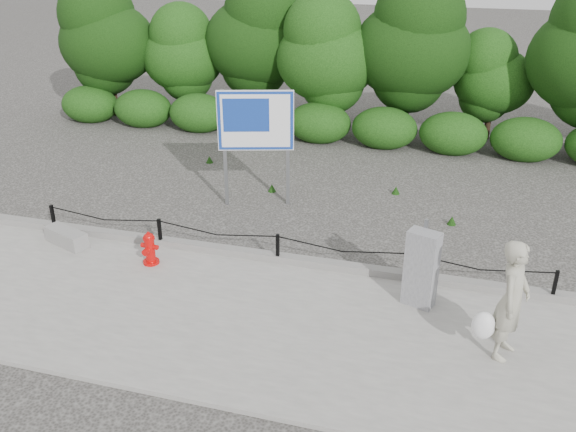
# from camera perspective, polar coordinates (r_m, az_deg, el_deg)

# --- Properties ---
(ground) EXTENTS (90.00, 90.00, 0.00)m
(ground) POSITION_cam_1_polar(r_m,az_deg,el_deg) (11.95, -0.96, -4.65)
(ground) COLOR #2D2B28
(ground) RESTS_ON ground
(sidewalk) EXTENTS (14.00, 4.00, 0.08)m
(sidewalk) POSITION_cam_1_polar(r_m,az_deg,el_deg) (10.33, -4.19, -9.79)
(sidewalk) COLOR gray
(sidewalk) RESTS_ON ground
(curb) EXTENTS (14.00, 0.22, 0.14)m
(curb) POSITION_cam_1_polar(r_m,az_deg,el_deg) (11.92, -0.89, -3.91)
(curb) COLOR slate
(curb) RESTS_ON sidewalk
(chain_barrier) EXTENTS (10.06, 0.06, 0.60)m
(chain_barrier) POSITION_cam_1_polar(r_m,az_deg,el_deg) (11.73, -0.97, -2.72)
(chain_barrier) COLOR black
(chain_barrier) RESTS_ON sidewalk
(treeline) EXTENTS (20.32, 3.88, 4.91)m
(treeline) POSITION_cam_1_polar(r_m,az_deg,el_deg) (19.34, 6.78, 15.32)
(treeline) COLOR black
(treeline) RESTS_ON ground
(fire_hydrant) EXTENTS (0.36, 0.36, 0.67)m
(fire_hydrant) POSITION_cam_1_polar(r_m,az_deg,el_deg) (12.01, -12.82, -2.98)
(fire_hydrant) COLOR red
(fire_hydrant) RESTS_ON sidewalk
(pedestrian) EXTENTS (0.85, 0.81, 1.92)m
(pedestrian) POSITION_cam_1_polar(r_m,az_deg,el_deg) (9.59, 20.07, -7.57)
(pedestrian) COLOR #A5A28E
(pedestrian) RESTS_ON sidewalk
(concrete_block) EXTENTS (1.06, 0.68, 0.32)m
(concrete_block) POSITION_cam_1_polar(r_m,az_deg,el_deg) (13.29, -20.04, -1.86)
(concrete_block) COLOR gray
(concrete_block) RESTS_ON sidewalk
(utility_cabinet) EXTENTS (0.60, 0.46, 1.53)m
(utility_cabinet) POSITION_cam_1_polar(r_m,az_deg,el_deg) (10.55, 12.36, -4.84)
(utility_cabinet) COLOR #9B9B9D
(utility_cabinet) RESTS_ON sidewalk
(advertising_sign) EXTENTS (1.67, 0.59, 2.76)m
(advertising_sign) POSITION_cam_1_polar(r_m,az_deg,el_deg) (13.86, -3.07, 8.41)
(advertising_sign) COLOR slate
(advertising_sign) RESTS_ON ground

